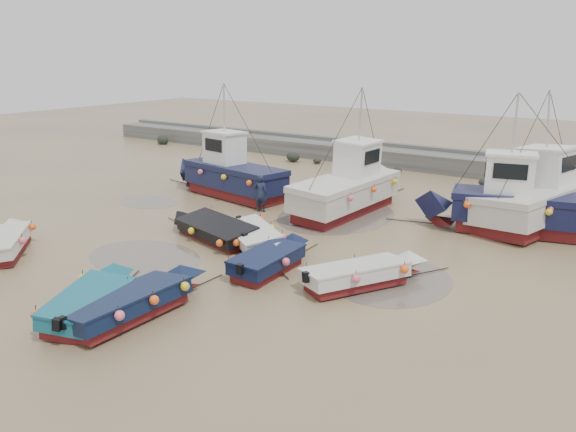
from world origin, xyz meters
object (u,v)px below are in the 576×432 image
(dinghy_3, at_px, (365,271))
(cabin_boat_1, at_px, (351,186))
(dinghy_4, at_px, (213,226))
(dinghy_5, at_px, (257,237))
(cabin_boat_0, at_px, (227,172))
(person, at_px, (261,211))
(dinghy_6, at_px, (272,256))
(dinghy_0, at_px, (9,239))
(cabin_boat_3, at_px, (543,197))
(dinghy_2, at_px, (92,297))
(cabin_boat_2, at_px, (512,203))
(dinghy_1, at_px, (136,299))

(dinghy_3, height_order, cabin_boat_1, cabin_boat_1)
(dinghy_4, distance_m, dinghy_5, 2.50)
(cabin_boat_0, distance_m, person, 4.17)
(dinghy_6, distance_m, person, 8.17)
(dinghy_0, distance_m, dinghy_4, 8.32)
(dinghy_0, relative_size, cabin_boat_3, 0.46)
(cabin_boat_1, bearing_deg, dinghy_3, -55.33)
(dinghy_4, distance_m, dinghy_6, 4.66)
(dinghy_2, distance_m, cabin_boat_2, 18.20)
(dinghy_3, relative_size, person, 2.88)
(dinghy_1, bearing_deg, dinghy_2, -147.59)
(cabin_boat_0, bearing_deg, dinghy_3, -111.13)
(cabin_boat_0, height_order, person, cabin_boat_0)
(dinghy_0, height_order, person, dinghy_0)
(dinghy_0, bearing_deg, cabin_boat_2, -5.97)
(cabin_boat_1, distance_m, cabin_boat_3, 9.10)
(person, bearing_deg, dinghy_6, 114.30)
(dinghy_5, xyz_separation_m, cabin_boat_3, (9.01, 10.48, 0.78))
(dinghy_0, distance_m, dinghy_3, 14.54)
(cabin_boat_1, bearing_deg, dinghy_0, -119.14)
(dinghy_1, distance_m, cabin_boat_2, 17.01)
(dinghy_2, xyz_separation_m, person, (-2.70, 12.39, -0.55))
(dinghy_0, bearing_deg, dinghy_3, -26.82)
(dinghy_1, relative_size, dinghy_2, 1.19)
(dinghy_0, relative_size, dinghy_5, 0.94)
(cabin_boat_0, xyz_separation_m, cabin_boat_2, (15.04, 1.88, 0.00))
(dinghy_3, height_order, cabin_boat_2, cabin_boat_2)
(dinghy_3, xyz_separation_m, dinghy_4, (-7.92, 1.02, -0.01))
(dinghy_1, height_order, dinghy_5, same)
(dinghy_0, relative_size, dinghy_3, 0.86)
(dinghy_0, relative_size, dinghy_2, 0.88)
(dinghy_1, bearing_deg, dinghy_6, 78.06)
(dinghy_0, distance_m, cabin_boat_3, 23.80)
(cabin_boat_3, bearing_deg, dinghy_2, -102.77)
(person, bearing_deg, dinghy_2, 86.78)
(dinghy_4, height_order, cabin_boat_2, cabin_boat_2)
(dinghy_2, distance_m, cabin_boat_0, 15.41)
(dinghy_3, bearing_deg, cabin_boat_1, 151.44)
(dinghy_2, height_order, dinghy_6, same)
(cabin_boat_2, bearing_deg, cabin_boat_1, 82.69)
(dinghy_5, relative_size, dinghy_6, 0.93)
(dinghy_1, xyz_separation_m, dinghy_4, (-3.05, 7.04, -0.00))
(dinghy_5, xyz_separation_m, cabin_boat_2, (8.11, 8.31, 0.81))
(dinghy_4, distance_m, cabin_boat_1, 7.93)
(dinghy_6, distance_m, cabin_boat_1, 9.10)
(dinghy_4, relative_size, cabin_boat_1, 0.63)
(cabin_boat_2, bearing_deg, dinghy_2, 137.57)
(cabin_boat_1, bearing_deg, cabin_boat_0, -168.20)
(cabin_boat_2, bearing_deg, dinghy_6, 133.89)
(cabin_boat_2, bearing_deg, person, 93.53)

